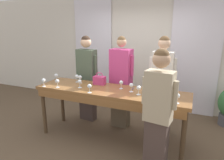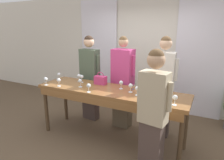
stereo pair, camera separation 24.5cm
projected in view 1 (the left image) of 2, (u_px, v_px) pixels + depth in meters
The scene contains 24 objects.
ground_plane at pixel (110, 139), 3.71m from camera, with size 18.00×18.00×0.00m, color brown.
wall_back at pixel (140, 52), 5.01m from camera, with size 12.00×0.06×2.80m.
curtain_panel_left at pixel (93, 52), 5.44m from camera, with size 1.07×0.03×2.69m.
curtain_panel_right at pixel (194, 58), 4.48m from camera, with size 1.07×0.03×2.69m.
tasting_bar at pixel (110, 95), 3.46m from camera, with size 2.67×0.72×0.97m.
wine_bottle at pixel (170, 90), 3.03m from camera, with size 0.08×0.08×0.32m.
handbag at pixel (99, 80), 3.74m from camera, with size 0.22×0.13×0.23m.
wine_glass_front_left at pixel (44, 81), 3.60m from camera, with size 0.07×0.07×0.15m.
wine_glass_front_mid at pixel (57, 82), 3.55m from camera, with size 0.07×0.07×0.15m.
wine_glass_front_right at pixel (80, 82), 3.53m from camera, with size 0.07×0.07×0.15m.
wine_glass_center_left at pixel (56, 76), 3.96m from camera, with size 0.07×0.07×0.15m.
wine_glass_center_mid at pixel (77, 77), 3.89m from camera, with size 0.07×0.07×0.15m.
wine_glass_center_right at pixel (139, 88), 3.16m from camera, with size 0.07×0.07×0.15m.
wine_glass_back_left at pixel (80, 78), 3.82m from camera, with size 0.07×0.07×0.15m.
wine_glass_back_mid at pixel (178, 96), 2.80m from camera, with size 0.07×0.07×0.15m.
wine_glass_back_right at pixel (121, 83), 3.47m from camera, with size 0.07×0.07×0.15m.
wine_glass_near_host at pixel (131, 86), 3.31m from camera, with size 0.07×0.07×0.15m.
wine_glass_by_bottle at pixel (89, 86), 3.26m from camera, with size 0.07×0.07×0.15m.
wine_glass_by_handbag at pixel (168, 88), 3.20m from camera, with size 0.07×0.07×0.15m.
pen at pixel (133, 88), 3.50m from camera, with size 0.02×0.13×0.01m.
guest_olive_jacket at pixel (87, 77), 4.27m from camera, with size 0.53×0.24×1.84m.
guest_pink_top at pixel (121, 83), 3.99m from camera, with size 0.52×0.30×1.85m.
guest_cream_sweater at pixel (162, 85), 3.68m from camera, with size 0.48×0.24×1.87m.
host_pouring at pixel (158, 112), 2.58m from camera, with size 0.46×0.26×1.77m.
Camera 1 is at (1.30, -3.03, 2.02)m, focal length 32.00 mm.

